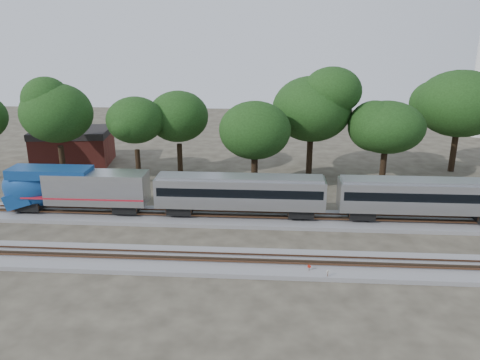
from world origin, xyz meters
name	(u,v)px	position (x,y,z in m)	size (l,w,h in m)	color
ground	(251,245)	(0.00, 0.00, 0.00)	(160.00, 160.00, 0.00)	#383328
track_far	(254,218)	(0.00, 6.00, 0.21)	(160.00, 5.00, 0.73)	slate
track_near	(249,263)	(0.00, -4.00, 0.21)	(160.00, 5.00, 0.73)	slate
train	(427,195)	(17.83, 6.00, 3.26)	(92.20, 3.18, 4.69)	#ACAFB3
switch_stand_red	(309,268)	(5.05, -5.39, 0.58)	(0.29, 0.10, 0.91)	#512D19
switch_stand_white	(328,274)	(6.48, -6.28, 0.62)	(0.30, 0.13, 0.97)	#512D19
switch_lever	(316,274)	(5.62, -5.43, 0.15)	(0.50, 0.30, 0.30)	#512D19
brick_building	(73,146)	(-28.13, 26.61, 2.67)	(11.89, 9.07, 5.30)	maroon
tree_1	(57,113)	(-25.64, 17.18, 9.32)	(9.49, 9.49, 13.38)	black
tree_2	(135,120)	(-15.72, 17.84, 8.41)	(8.57, 8.57, 12.08)	black
tree_3	(178,117)	(-10.90, 21.71, 8.26)	(8.42, 8.42, 11.87)	black
tree_4	(255,131)	(-0.29, 15.26, 7.83)	(7.98, 7.98, 11.25)	black
tree_5	(312,109)	(7.04, 22.66, 9.33)	(9.50, 9.50, 13.39)	black
tree_6	(387,127)	(16.53, 20.06, 7.49)	(7.63, 7.63, 10.76)	black
tree_7	(460,104)	(27.72, 26.29, 9.69)	(9.86, 9.86, 13.90)	black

